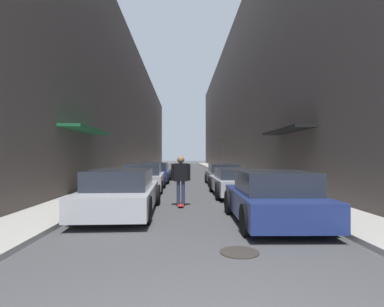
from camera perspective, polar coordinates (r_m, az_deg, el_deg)
ground at (r=28.73m, az=-1.30°, el=-3.88°), size 145.55×145.55×0.00m
curb_strip_left at (r=35.55m, az=-8.02°, el=-3.12°), size 1.80×66.16×0.12m
curb_strip_right at (r=35.60m, az=5.24°, el=-3.12°), size 1.80×66.16×0.12m
building_row_left at (r=36.25m, az=-12.61°, el=7.10°), size 4.90×66.16×12.95m
building_row_right at (r=36.54m, az=9.81°, el=9.14°), size 4.90×66.16×15.61m
parked_car_left_0 at (r=9.24m, az=-13.29°, el=-7.17°), size 2.05×4.77×1.32m
parked_car_left_1 at (r=14.93m, az=-9.06°, el=-4.62°), size 1.94×3.96×1.34m
parked_car_left_2 at (r=19.84m, az=-7.01°, el=-3.61°), size 1.96×4.36×1.31m
parked_car_right_0 at (r=8.00m, az=15.16°, el=-8.21°), size 2.06×3.97×1.34m
parked_car_right_1 at (r=13.12m, az=8.49°, el=-5.39°), size 2.09×4.27×1.19m
parked_car_right_2 at (r=17.95m, az=6.00°, el=-4.06°), size 2.02×3.90×1.23m
skateboarder at (r=10.23m, az=-2.16°, el=-4.18°), size 0.66×0.78×1.72m
manhole_cover at (r=5.67m, az=9.02°, el=-18.08°), size 0.70×0.70×0.02m
traffic_light at (r=32.50m, az=6.09°, el=0.81°), size 0.16×0.22×3.77m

